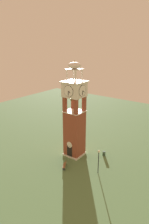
% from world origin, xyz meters
% --- Properties ---
extents(ground, '(80.00, 80.00, 0.00)m').
position_xyz_m(ground, '(0.00, 0.00, 0.00)').
color(ground, '#517547').
extents(clock_tower, '(3.44, 3.44, 16.51)m').
position_xyz_m(clock_tower, '(0.00, -0.00, 6.73)').
color(clock_tower, brown).
rests_on(clock_tower, ground).
extents(park_bench, '(1.22, 1.59, 0.95)m').
position_xyz_m(park_bench, '(1.19, -4.20, 0.48)').
color(park_bench, brown).
rests_on(park_bench, ground).
extents(lamp_post, '(0.36, 0.36, 3.93)m').
position_xyz_m(lamp_post, '(6.18, -2.15, 2.72)').
color(lamp_post, black).
rests_on(lamp_post, ground).
extents(trash_bin, '(0.52, 0.52, 0.80)m').
position_xyz_m(trash_bin, '(4.42, 2.89, 0.40)').
color(trash_bin, '#38513D').
rests_on(trash_bin, ground).
extents(shrub_near_entry, '(1.10, 1.10, 0.70)m').
position_xyz_m(shrub_near_entry, '(-1.80, 1.43, 0.35)').
color(shrub_near_entry, '#28562D').
rests_on(shrub_near_entry, ground).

